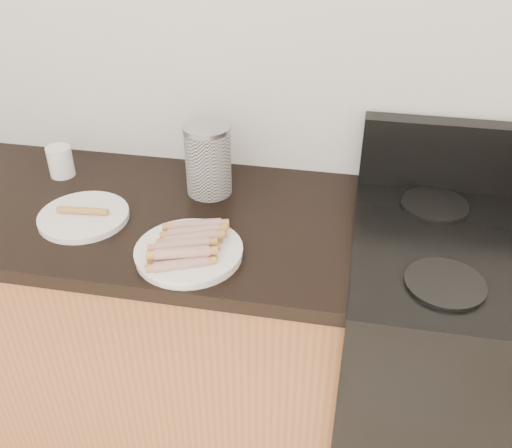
% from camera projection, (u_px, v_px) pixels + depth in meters
% --- Properties ---
extents(wall_back, '(4.00, 0.04, 2.60)m').
position_uv_depth(wall_back, '(225.00, 33.00, 1.55)').
color(wall_back, silver).
rests_on(wall_back, ground).
extents(cabinet_base, '(2.20, 0.59, 0.86)m').
position_uv_depth(cabinet_base, '(7.00, 313.00, 1.90)').
color(cabinet_base, brown).
rests_on(cabinet_base, floor).
extents(stove, '(0.76, 0.65, 0.91)m').
position_uv_depth(stove, '(471.00, 376.00, 1.64)').
color(stove, black).
rests_on(stove, floor).
extents(stove_panel, '(0.76, 0.06, 0.20)m').
position_uv_depth(stove_panel, '(502.00, 160.00, 1.56)').
color(stove_panel, black).
rests_on(stove_panel, stove).
extents(burner_near_left, '(0.18, 0.18, 0.01)m').
position_uv_depth(burner_near_left, '(445.00, 283.00, 1.27)').
color(burner_near_left, black).
rests_on(burner_near_left, stove).
extents(burner_far_left, '(0.18, 0.18, 0.01)m').
position_uv_depth(burner_far_left, '(435.00, 204.00, 1.55)').
color(burner_far_left, black).
rests_on(burner_far_left, stove).
extents(main_plate, '(0.30, 0.30, 0.02)m').
position_uv_depth(main_plate, '(189.00, 253.00, 1.38)').
color(main_plate, silver).
rests_on(main_plate, counter_slab).
extents(side_plate, '(0.28, 0.28, 0.02)m').
position_uv_depth(side_plate, '(84.00, 216.00, 1.51)').
color(side_plate, white).
rests_on(side_plate, counter_slab).
extents(hotdog_pile, '(0.13, 0.21, 0.05)m').
position_uv_depth(hotdog_pile, '(188.00, 242.00, 1.36)').
color(hotdog_pile, maroon).
rests_on(hotdog_pile, main_plate).
extents(plain_sausages, '(0.13, 0.03, 0.02)m').
position_uv_depth(plain_sausages, '(83.00, 211.00, 1.50)').
color(plain_sausages, '#D0884A').
rests_on(plain_sausages, side_plate).
extents(canister, '(0.13, 0.13, 0.20)m').
position_uv_depth(canister, '(208.00, 159.00, 1.58)').
color(canister, white).
rests_on(canister, counter_slab).
extents(mug, '(0.10, 0.10, 0.09)m').
position_uv_depth(mug, '(60.00, 161.00, 1.69)').
color(mug, white).
rests_on(mug, counter_slab).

